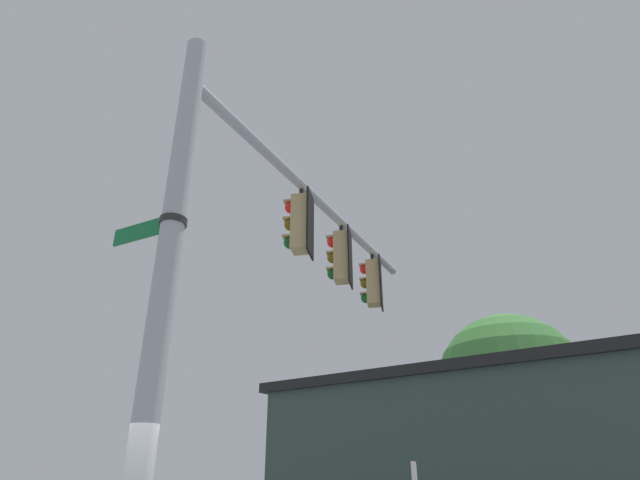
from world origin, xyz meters
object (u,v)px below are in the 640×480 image
at_px(traffic_light_nearest_pole, 300,224).
at_px(traffic_light_mid_outer, 372,283).
at_px(traffic_light_mid_inner, 341,257).
at_px(street_name_sign, 159,226).

height_order(traffic_light_nearest_pole, traffic_light_mid_outer, same).
relative_size(traffic_light_nearest_pole, traffic_light_mid_inner, 1.00).
height_order(traffic_light_nearest_pole, street_name_sign, traffic_light_nearest_pole).
xyz_separation_m(traffic_light_mid_outer, street_name_sign, (-5.97, 2.11, -1.35)).
height_order(traffic_light_mid_outer, street_name_sign, traffic_light_mid_outer).
bearing_deg(traffic_light_nearest_pole, traffic_light_mid_inner, -17.61).
bearing_deg(traffic_light_nearest_pole, street_name_sign, 158.51).
relative_size(traffic_light_nearest_pole, street_name_sign, 1.21).
relative_size(traffic_light_mid_inner, traffic_light_mid_outer, 1.00).
distance_m(traffic_light_nearest_pole, street_name_sign, 3.29).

